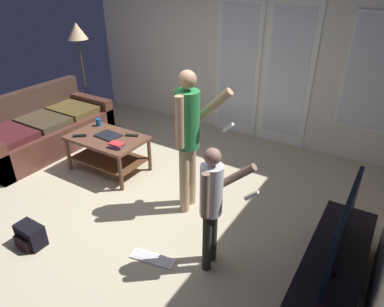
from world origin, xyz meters
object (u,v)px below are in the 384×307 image
at_px(dvd_remote_slim, 132,135).
at_px(person_child, 212,200).
at_px(flat_screen_tv, 342,230).
at_px(tv_remote_black, 80,136).
at_px(cup_near_edge, 99,122).
at_px(coffee_table, 108,146).
at_px(backpack, 30,236).
at_px(tv_stand, 330,279).
at_px(book_stack, 117,145).
at_px(person_adult, 189,132).
at_px(laptop_closed, 108,135).
at_px(leather_couch, 42,130).
at_px(floor_lamp, 78,37).
at_px(loose_keyboard, 153,258).

bearing_deg(dvd_remote_slim, person_child, -52.48).
distance_m(flat_screen_tv, dvd_remote_slim, 2.87).
xyz_separation_m(tv_remote_black, dvd_remote_slim, (0.57, 0.38, 0.00)).
bearing_deg(dvd_remote_slim, cup_near_edge, 155.06).
bearing_deg(coffee_table, tv_remote_black, -148.97).
xyz_separation_m(flat_screen_tv, backpack, (-2.67, -0.94, -0.61)).
distance_m(tv_stand, tv_remote_black, 3.37).
distance_m(tv_remote_black, book_stack, 0.63).
bearing_deg(cup_near_edge, person_adult, -11.07).
distance_m(flat_screen_tv, laptop_closed, 3.09).
relative_size(leather_couch, tv_stand, 1.24).
relative_size(coffee_table, cup_near_edge, 9.71).
distance_m(leather_couch, backpack, 2.27).
xyz_separation_m(cup_near_edge, book_stack, (0.67, -0.36, -0.02)).
distance_m(flat_screen_tv, floor_lamp, 5.09).
height_order(tv_stand, laptop_closed, laptop_closed).
distance_m(floor_lamp, loose_keyboard, 4.16).
relative_size(flat_screen_tv, book_stack, 5.06).
relative_size(backpack, dvd_remote_slim, 1.68).
distance_m(tv_stand, dvd_remote_slim, 2.88).
height_order(leather_couch, tv_stand, leather_couch).
distance_m(backpack, loose_keyboard, 1.26).
bearing_deg(flat_screen_tv, cup_near_edge, 167.11).
height_order(laptop_closed, dvd_remote_slim, dvd_remote_slim).
xyz_separation_m(flat_screen_tv, person_child, (-1.01, -0.21, 0.01)).
distance_m(laptop_closed, dvd_remote_slim, 0.31).
distance_m(backpack, tv_remote_black, 1.53).
bearing_deg(dvd_remote_slim, book_stack, -103.95).
height_order(tv_stand, floor_lamp, floor_lamp).
distance_m(floor_lamp, backpack, 3.65).
bearing_deg(person_adult, leather_couch, 177.89).
height_order(dvd_remote_slim, book_stack, book_stack).
distance_m(backpack, laptop_closed, 1.62).
height_order(leather_couch, person_child, person_child).
xyz_separation_m(person_child, floor_lamp, (-3.70, 1.98, 0.71)).
xyz_separation_m(coffee_table, flat_screen_tv, (3.03, -0.57, 0.35)).
distance_m(person_adult, cup_near_edge, 1.79).
bearing_deg(tv_remote_black, person_adult, -38.18).
distance_m(tv_stand, person_child, 1.16).
bearing_deg(loose_keyboard, person_adult, 99.88).
distance_m(person_child, backpack, 1.91).
height_order(person_adult, floor_lamp, floor_lamp).
xyz_separation_m(person_child, laptop_closed, (-2.01, 0.80, -0.22)).
height_order(coffee_table, floor_lamp, floor_lamp).
bearing_deg(floor_lamp, loose_keyboard, -34.72).
xyz_separation_m(backpack, loose_keyboard, (1.16, 0.48, -0.10)).
bearing_deg(floor_lamp, laptop_closed, -34.82).
xyz_separation_m(leather_couch, floor_lamp, (-0.34, 1.23, 1.17)).
distance_m(coffee_table, cup_near_edge, 0.45).
height_order(leather_couch, laptop_closed, leather_couch).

